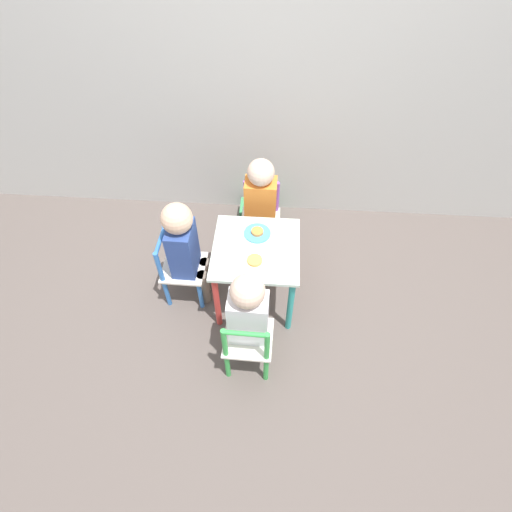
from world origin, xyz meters
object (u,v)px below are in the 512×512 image
(chair_purple, at_px, (260,219))
(plate_back, at_px, (257,233))
(storage_bin, at_px, (259,212))
(chair_green, at_px, (248,343))
(kids_table, at_px, (256,258))
(chair_blue, at_px, (180,268))
(plate_front, at_px, (255,262))
(child_back, at_px, (260,202))
(child_left, at_px, (185,245))
(child_front, at_px, (249,313))

(chair_purple, relative_size, plate_back, 3.25)
(storage_bin, bearing_deg, chair_green, -89.18)
(chair_green, bearing_deg, kids_table, -90.00)
(chair_blue, xyz_separation_m, plate_front, (0.47, -0.12, 0.25))
(child_back, relative_size, storage_bin, 2.73)
(plate_front, xyz_separation_m, plate_back, (0.00, 0.22, 0.00))
(plate_back, bearing_deg, child_left, -166.25)
(chair_blue, bearing_deg, plate_back, -77.00)
(child_front, distance_m, plate_back, 0.52)
(plate_back, bearing_deg, plate_front, -90.00)
(chair_green, bearing_deg, plate_back, -89.75)
(chair_green, distance_m, plate_back, 0.63)
(chair_blue, relative_size, child_left, 0.66)
(chair_green, bearing_deg, plate_front, -90.41)
(child_front, relative_size, plate_front, 4.07)
(child_back, distance_m, plate_front, 0.52)
(child_back, bearing_deg, chair_green, -90.83)
(chair_green, xyz_separation_m, storage_bin, (-0.02, 1.19, -0.18))
(child_front, height_order, child_left, child_left)
(chair_blue, distance_m, plate_back, 0.54)
(child_back, bearing_deg, chair_purple, 90.00)
(plate_back, bearing_deg, chair_purple, 90.24)
(kids_table, distance_m, child_back, 0.41)
(child_front, height_order, plate_back, child_front)
(chair_blue, xyz_separation_m, child_left, (0.06, -0.00, 0.22))
(chair_blue, bearing_deg, plate_front, -102.89)
(chair_purple, height_order, chair_blue, same)
(chair_green, xyz_separation_m, plate_front, (0.01, 0.36, 0.25))
(child_back, xyz_separation_m, storage_bin, (-0.03, 0.32, -0.39))
(kids_table, bearing_deg, chair_green, -91.36)
(chair_purple, distance_m, plate_front, 0.63)
(chair_purple, height_order, child_left, child_left)
(kids_table, bearing_deg, child_front, -91.36)
(kids_table, bearing_deg, child_left, 178.95)
(child_back, xyz_separation_m, child_left, (-0.41, -0.40, 0.01))
(child_front, bearing_deg, kids_table, -90.00)
(plate_front, bearing_deg, chair_purple, 90.15)
(chair_green, distance_m, child_back, 0.90)
(chair_purple, height_order, plate_front, plate_front)
(kids_table, relative_size, plate_back, 3.17)
(kids_table, distance_m, child_left, 0.42)
(chair_blue, xyz_separation_m, child_back, (0.47, 0.40, 0.21))
(kids_table, relative_size, storage_bin, 1.75)
(child_back, xyz_separation_m, plate_front, (0.00, -0.52, 0.04))
(kids_table, height_order, child_front, child_front)
(storage_bin, bearing_deg, kids_table, -87.77)
(chair_blue, bearing_deg, kids_table, -90.00)
(chair_purple, xyz_separation_m, storage_bin, (-0.03, 0.26, -0.18))
(chair_green, height_order, child_front, child_front)
(plate_back, height_order, storage_bin, plate_back)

